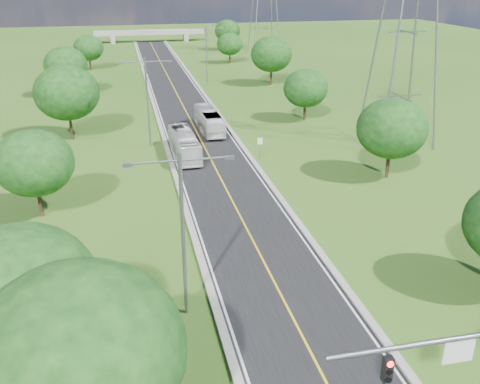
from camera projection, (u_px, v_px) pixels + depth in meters
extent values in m
plane|color=#2D5718|center=(186.00, 112.00, 76.29)|extent=(260.00, 260.00, 0.00)
cube|color=black|center=(181.00, 102.00, 81.68)|extent=(8.00, 150.00, 0.06)
cube|color=gray|center=(153.00, 103.00, 80.80)|extent=(0.50, 150.00, 0.22)
cube|color=gray|center=(209.00, 100.00, 82.50)|extent=(0.50, 150.00, 0.22)
cylinder|color=slate|center=(436.00, 342.00, 19.14)|extent=(8.40, 0.20, 0.20)
cube|color=black|center=(387.00, 369.00, 19.13)|extent=(0.35, 0.28, 1.05)
cylinder|color=#FF140C|center=(391.00, 364.00, 18.85)|extent=(0.24, 0.06, 0.24)
cube|color=white|center=(459.00, 351.00, 19.57)|extent=(1.25, 0.06, 1.00)
cylinder|color=slate|center=(260.00, 148.00, 57.06)|extent=(0.08, 0.08, 2.40)
cube|color=white|center=(260.00, 141.00, 56.72)|extent=(0.55, 0.04, 0.70)
cube|color=gray|center=(113.00, 39.00, 145.93)|extent=(1.20, 3.00, 2.00)
cube|color=gray|center=(186.00, 37.00, 149.91)|extent=(1.20, 3.00, 2.00)
cube|color=gray|center=(149.00, 32.00, 147.30)|extent=(30.00, 3.00, 1.20)
cylinder|color=slate|center=(183.00, 238.00, 29.95)|extent=(0.22, 0.22, 10.00)
cylinder|color=slate|center=(153.00, 162.00, 27.89)|extent=(2.80, 0.12, 0.12)
cylinder|color=slate|center=(206.00, 159.00, 28.45)|extent=(2.80, 0.12, 0.12)
cube|color=slate|center=(128.00, 165.00, 27.65)|extent=(0.50, 0.25, 0.18)
cube|color=slate|center=(230.00, 158.00, 28.73)|extent=(0.50, 0.25, 0.18)
cylinder|color=slate|center=(148.00, 103.00, 59.66)|extent=(0.22, 0.22, 10.00)
cylinder|color=slate|center=(132.00, 62.00, 57.60)|extent=(2.80, 0.12, 0.12)
cylinder|color=slate|center=(158.00, 61.00, 58.15)|extent=(2.80, 0.12, 0.12)
cube|color=slate|center=(119.00, 63.00, 57.36)|extent=(0.50, 0.25, 0.18)
cube|color=slate|center=(170.00, 61.00, 58.43)|extent=(0.50, 0.25, 0.18)
cylinder|color=slate|center=(207.00, 56.00, 91.76)|extent=(0.22, 0.22, 10.00)
cylinder|color=slate|center=(198.00, 28.00, 89.70)|extent=(2.80, 0.12, 0.12)
cylinder|color=slate|center=(214.00, 28.00, 90.25)|extent=(2.80, 0.12, 0.12)
cube|color=slate|center=(190.00, 29.00, 89.46)|extent=(0.50, 0.25, 0.18)
cube|color=slate|center=(222.00, 28.00, 90.53)|extent=(0.50, 0.25, 0.18)
cylinder|color=black|center=(33.00, 355.00, 26.10)|extent=(0.36, 0.36, 3.06)
ellipsoid|color=#0E3410|center=(21.00, 289.00, 24.65)|extent=(7.14, 7.14, 6.07)
cylinder|color=black|center=(40.00, 201.00, 43.77)|extent=(0.36, 0.36, 2.70)
ellipsoid|color=#0E3410|center=(34.00, 163.00, 42.49)|extent=(6.30, 6.30, 5.36)
cylinder|color=black|center=(71.00, 126.00, 63.67)|extent=(0.36, 0.36, 3.24)
ellipsoid|color=#0E3410|center=(67.00, 93.00, 62.14)|extent=(7.56, 7.56, 6.43)
cylinder|color=black|center=(68.00, 87.00, 84.95)|extent=(0.36, 0.36, 2.88)
ellipsoid|color=#0E3410|center=(66.00, 65.00, 83.58)|extent=(6.72, 6.72, 5.71)
cylinder|color=black|center=(90.00, 64.00, 107.12)|extent=(0.36, 0.36, 2.52)
ellipsoid|color=#0E3410|center=(89.00, 48.00, 105.93)|extent=(5.88, 5.88, 5.00)
ellipsoid|color=#0E3410|center=(79.00, 354.00, 19.60)|extent=(7.98, 7.98, 6.78)
cylinder|color=black|center=(388.00, 163.00, 51.92)|extent=(0.36, 0.36, 2.88)
ellipsoid|color=#0E3410|center=(392.00, 128.00, 50.55)|extent=(6.72, 6.72, 5.71)
cylinder|color=black|center=(305.00, 111.00, 71.59)|extent=(0.36, 0.36, 2.52)
ellipsoid|color=#0E3410|center=(306.00, 88.00, 70.40)|extent=(5.88, 5.88, 5.00)
cylinder|color=black|center=(271.00, 76.00, 93.49)|extent=(0.36, 0.36, 3.06)
ellipsoid|color=#0E3410|center=(271.00, 54.00, 92.04)|extent=(7.14, 7.14, 6.07)
cylinder|color=black|center=(230.00, 58.00, 114.74)|extent=(0.36, 0.36, 2.34)
ellipsoid|color=#0E3410|center=(230.00, 44.00, 113.63)|extent=(5.46, 5.46, 4.64)
cylinder|color=black|center=(228.00, 44.00, 133.37)|extent=(0.36, 0.36, 2.70)
ellipsoid|color=#0E3410|center=(227.00, 31.00, 132.09)|extent=(6.30, 6.30, 5.36)
imported|color=white|center=(209.00, 121.00, 66.56)|extent=(2.49, 9.84, 2.73)
imported|color=silver|center=(184.00, 144.00, 57.73)|extent=(2.61, 9.75, 2.70)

